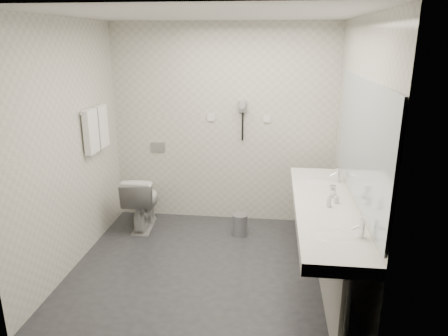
# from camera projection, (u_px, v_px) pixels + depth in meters

# --- Properties ---
(floor) EXTENTS (2.80, 2.80, 0.00)m
(floor) POSITION_uv_depth(u_px,v_px,m) (208.00, 267.00, 4.38)
(floor) COLOR #25262A
(floor) RESTS_ON ground
(ceiling) EXTENTS (2.80, 2.80, 0.00)m
(ceiling) POSITION_uv_depth(u_px,v_px,m) (205.00, 14.00, 3.64)
(ceiling) COLOR silver
(ceiling) RESTS_ON wall_back
(wall_back) EXTENTS (2.80, 0.00, 2.80)m
(wall_back) POSITION_uv_depth(u_px,v_px,m) (223.00, 125.00, 5.24)
(wall_back) COLOR beige
(wall_back) RESTS_ON floor
(wall_front) EXTENTS (2.80, 0.00, 2.80)m
(wall_front) POSITION_uv_depth(u_px,v_px,m) (176.00, 203.00, 2.78)
(wall_front) COLOR beige
(wall_front) RESTS_ON floor
(wall_left) EXTENTS (0.00, 2.60, 2.60)m
(wall_left) POSITION_uv_depth(u_px,v_px,m) (69.00, 148.00, 4.17)
(wall_left) COLOR beige
(wall_left) RESTS_ON floor
(wall_right) EXTENTS (0.00, 2.60, 2.60)m
(wall_right) POSITION_uv_depth(u_px,v_px,m) (356.00, 157.00, 3.85)
(wall_right) COLOR beige
(wall_right) RESTS_ON floor
(vanity_counter) EXTENTS (0.55, 2.20, 0.10)m
(vanity_counter) POSITION_uv_depth(u_px,v_px,m) (325.00, 209.00, 3.83)
(vanity_counter) COLOR silver
(vanity_counter) RESTS_ON floor
(vanity_panel) EXTENTS (0.03, 2.15, 0.75)m
(vanity_panel) POSITION_uv_depth(u_px,v_px,m) (324.00, 250.00, 3.95)
(vanity_panel) COLOR gray
(vanity_panel) RESTS_ON floor
(vanity_post_near) EXTENTS (0.06, 0.06, 0.75)m
(vanity_post_near) POSITION_uv_depth(u_px,v_px,m) (345.00, 321.00, 2.96)
(vanity_post_near) COLOR silver
(vanity_post_near) RESTS_ON floor
(vanity_post_far) EXTENTS (0.06, 0.06, 0.75)m
(vanity_post_far) POSITION_uv_depth(u_px,v_px,m) (317.00, 208.00, 4.93)
(vanity_post_far) COLOR silver
(vanity_post_far) RESTS_ON floor
(mirror) EXTENTS (0.02, 2.20, 1.05)m
(mirror) POSITION_uv_depth(u_px,v_px,m) (361.00, 141.00, 3.60)
(mirror) COLOR #B2BCC6
(mirror) RESTS_ON wall_right
(basin_near) EXTENTS (0.40, 0.31, 0.05)m
(basin_near) POSITION_uv_depth(u_px,v_px,m) (334.00, 238.00, 3.20)
(basin_near) COLOR silver
(basin_near) RESTS_ON vanity_counter
(basin_far) EXTENTS (0.40, 0.31, 0.05)m
(basin_far) POSITION_uv_depth(u_px,v_px,m) (318.00, 182.00, 4.43)
(basin_far) COLOR silver
(basin_far) RESTS_ON vanity_counter
(faucet_near) EXTENTS (0.04, 0.04, 0.15)m
(faucet_near) POSITION_uv_depth(u_px,v_px,m) (362.00, 228.00, 3.15)
(faucet_near) COLOR silver
(faucet_near) RESTS_ON vanity_counter
(faucet_far) EXTENTS (0.04, 0.04, 0.15)m
(faucet_far) POSITION_uv_depth(u_px,v_px,m) (338.00, 175.00, 4.38)
(faucet_far) COLOR silver
(faucet_far) RESTS_ON vanity_counter
(soap_bottle_a) EXTENTS (0.05, 0.05, 0.09)m
(soap_bottle_a) POSITION_uv_depth(u_px,v_px,m) (336.00, 198.00, 3.82)
(soap_bottle_a) COLOR beige
(soap_bottle_a) RESTS_ON vanity_counter
(soap_bottle_b) EXTENTS (0.10, 0.10, 0.09)m
(soap_bottle_b) POSITION_uv_depth(u_px,v_px,m) (333.00, 192.00, 3.97)
(soap_bottle_b) COLOR beige
(soap_bottle_b) RESTS_ON vanity_counter
(soap_bottle_c) EXTENTS (0.06, 0.06, 0.12)m
(soap_bottle_c) POSITION_uv_depth(u_px,v_px,m) (329.00, 200.00, 3.73)
(soap_bottle_c) COLOR beige
(soap_bottle_c) RESTS_ON vanity_counter
(glass_left) EXTENTS (0.07, 0.07, 0.11)m
(glass_left) POSITION_uv_depth(u_px,v_px,m) (333.00, 191.00, 3.98)
(glass_left) COLOR silver
(glass_left) RESTS_ON vanity_counter
(toilet) EXTENTS (0.44, 0.71, 0.69)m
(toilet) POSITION_uv_depth(u_px,v_px,m) (142.00, 201.00, 5.22)
(toilet) COLOR silver
(toilet) RESTS_ON floor
(flush_plate) EXTENTS (0.18, 0.02, 0.12)m
(flush_plate) POSITION_uv_depth(u_px,v_px,m) (158.00, 147.00, 5.41)
(flush_plate) COLOR #B2B5BA
(flush_plate) RESTS_ON wall_back
(pedal_bin) EXTENTS (0.21, 0.21, 0.26)m
(pedal_bin) POSITION_uv_depth(u_px,v_px,m) (240.00, 225.00, 5.05)
(pedal_bin) COLOR #B2B5BA
(pedal_bin) RESTS_ON floor
(bin_lid) EXTENTS (0.18, 0.18, 0.02)m
(bin_lid) POSITION_uv_depth(u_px,v_px,m) (240.00, 215.00, 5.01)
(bin_lid) COLOR #B2B5BA
(bin_lid) RESTS_ON pedal_bin
(towel_rail) EXTENTS (0.02, 0.62, 0.02)m
(towel_rail) POSITION_uv_depth(u_px,v_px,m) (93.00, 109.00, 4.59)
(towel_rail) COLOR silver
(towel_rail) RESTS_ON wall_left
(towel_near) EXTENTS (0.07, 0.24, 0.48)m
(towel_near) POSITION_uv_depth(u_px,v_px,m) (91.00, 132.00, 4.53)
(towel_near) COLOR white
(towel_near) RESTS_ON towel_rail
(towel_far) EXTENTS (0.07, 0.24, 0.48)m
(towel_far) POSITION_uv_depth(u_px,v_px,m) (101.00, 126.00, 4.79)
(towel_far) COLOR white
(towel_far) RESTS_ON towel_rail
(dryer_cradle) EXTENTS (0.10, 0.04, 0.14)m
(dryer_cradle) POSITION_uv_depth(u_px,v_px,m) (243.00, 106.00, 5.11)
(dryer_cradle) COLOR gray
(dryer_cradle) RESTS_ON wall_back
(dryer_barrel) EXTENTS (0.08, 0.14, 0.08)m
(dryer_barrel) POSITION_uv_depth(u_px,v_px,m) (243.00, 105.00, 5.03)
(dryer_barrel) COLOR gray
(dryer_barrel) RESTS_ON dryer_cradle
(dryer_cord) EXTENTS (0.02, 0.02, 0.35)m
(dryer_cord) POSITION_uv_depth(u_px,v_px,m) (243.00, 127.00, 5.17)
(dryer_cord) COLOR black
(dryer_cord) RESTS_ON dryer_cradle
(switch_plate_a) EXTENTS (0.09, 0.02, 0.09)m
(switch_plate_a) POSITION_uv_depth(u_px,v_px,m) (211.00, 118.00, 5.22)
(switch_plate_a) COLOR silver
(switch_plate_a) RESTS_ON wall_back
(switch_plate_b) EXTENTS (0.09, 0.02, 0.09)m
(switch_plate_b) POSITION_uv_depth(u_px,v_px,m) (267.00, 119.00, 5.14)
(switch_plate_b) COLOR silver
(switch_plate_b) RESTS_ON wall_back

